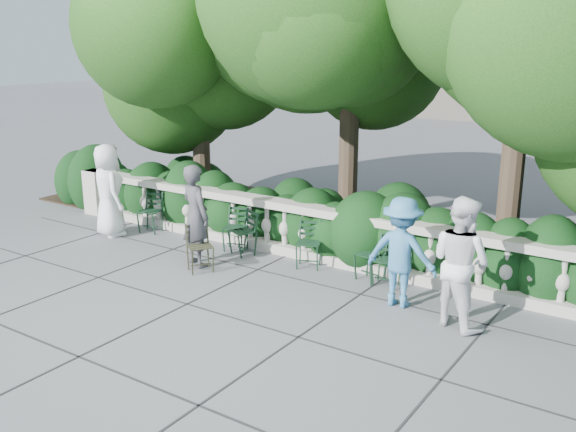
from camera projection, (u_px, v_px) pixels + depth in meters
The scene contains 15 objects.
ground at pixel (253, 290), 10.21m from camera, with size 90.00×90.00×0.00m, color #515258.
balustrade at pixel (313, 234), 11.52m from camera, with size 12.00×0.44×1.00m.
shrub_hedge at pixel (344, 242), 12.61m from camera, with size 15.00×2.60×1.70m, color black, non-canonical shape.
tree_canopy at pixel (389, 33), 11.34m from camera, with size 15.04×6.52×6.78m.
chair_a at pixel (236, 256), 11.83m from camera, with size 0.44×0.48×0.84m, color black, non-canonical shape.
chair_b at pixel (147, 234), 13.16m from camera, with size 0.44×0.48×0.84m, color black, non-canonical shape.
chair_c at pixel (233, 252), 12.01m from camera, with size 0.44×0.48×0.84m, color black, non-canonical shape.
chair_d at pixel (307, 270), 11.10m from camera, with size 0.44×0.48×0.84m, color black, non-canonical shape.
chair_e at pixel (381, 289), 10.27m from camera, with size 0.44×0.48×0.84m, color black, non-canonical shape.
chair_f at pixel (364, 282), 10.55m from camera, with size 0.44×0.48×0.84m, color black, non-canonical shape.
chair_weathered at pixel (203, 274), 10.92m from camera, with size 0.44×0.48×0.84m, color black, non-canonical shape.
person_businessman at pixel (109, 190), 12.84m from camera, with size 0.91×0.59×1.87m, color white.
person_woman_grey at pixel (196, 216), 11.12m from camera, with size 0.66×0.43×1.80m, color #393A3E.
person_casual_man at pixel (460, 262), 8.75m from camera, with size 0.90×0.70×1.85m, color white.
person_older_blue at pixel (401, 252), 9.44m from camera, with size 1.07×0.62×1.66m, color teal.
Camera 1 is at (5.76, -7.60, 3.87)m, focal length 40.00 mm.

